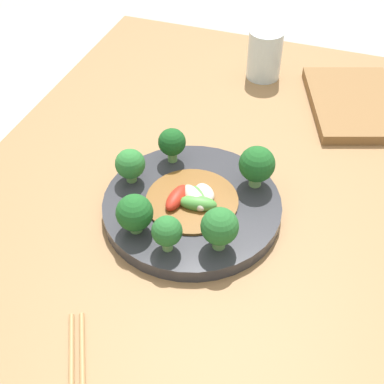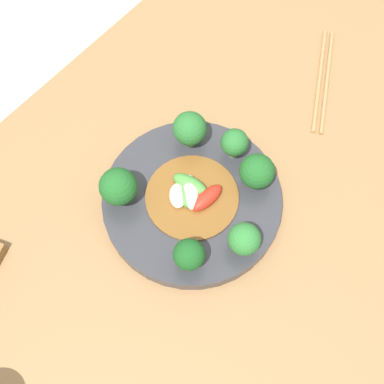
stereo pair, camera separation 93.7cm
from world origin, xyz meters
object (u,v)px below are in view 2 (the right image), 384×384
at_px(broccoli_east, 235,143).
at_px(chopsticks, 323,80).
at_px(broccoli_southwest, 189,255).
at_px(broccoli_south, 244,240).
at_px(broccoli_northwest, 118,187).
at_px(stirfry_center, 192,194).
at_px(broccoli_northeast, 190,129).
at_px(broccoli_southeast, 257,172).
at_px(plate, 192,201).

relative_size(broccoli_east, chopsticks, 0.28).
relative_size(broccoli_southwest, broccoli_south, 1.05).
bearing_deg(broccoli_southwest, broccoli_northwest, 84.96).
xyz_separation_m(stirfry_center, chopsticks, (0.33, -0.03, -0.03)).
xyz_separation_m(broccoli_east, chopsticks, (0.23, -0.03, -0.05)).
height_order(broccoli_south, stirfry_center, broccoli_south).
relative_size(broccoli_southwest, broccoli_northeast, 0.90).
bearing_deg(stirfry_center, broccoli_southwest, -142.57).
bearing_deg(broccoli_southwest, chopsticks, 5.01).
relative_size(broccoli_east, broccoli_southeast, 0.92).
height_order(plate, chopsticks, plate).
height_order(broccoli_east, broccoli_south, same).
distance_m(plate, broccoli_southeast, 0.11).
xyz_separation_m(plate, chopsticks, (0.33, -0.03, -0.01)).
xyz_separation_m(plate, broccoli_south, (-0.02, -0.11, 0.04)).
height_order(broccoli_east, broccoli_southwest, broccoli_southwest).
distance_m(broccoli_southwest, chopsticks, 0.42).
distance_m(broccoli_northeast, broccoli_southeast, 0.12).
relative_size(broccoli_southeast, stirfry_center, 0.44).
bearing_deg(broccoli_northwest, stirfry_center, -48.40).
distance_m(broccoli_northwest, broccoli_south, 0.20).
height_order(plate, broccoli_southeast, broccoli_southeast).
relative_size(broccoli_northeast, broccoli_south, 1.16).
relative_size(broccoli_northwest, broccoli_southeast, 1.13).
xyz_separation_m(broccoli_southwest, broccoli_northwest, (0.01, 0.15, 0.00)).
xyz_separation_m(broccoli_east, stirfry_center, (-0.10, 0.00, -0.03)).
bearing_deg(chopsticks, broccoli_south, -166.84).
relative_size(broccoli_south, stirfry_center, 0.41).
bearing_deg(broccoli_east, broccoli_southeast, -107.80).
bearing_deg(broccoli_southwest, broccoli_southeast, 2.03).
bearing_deg(broccoli_northeast, broccoli_south, -117.25).
xyz_separation_m(plate, broccoli_southeast, (0.08, -0.06, 0.05)).
distance_m(broccoli_southwest, stirfry_center, 0.11).
bearing_deg(broccoli_southeast, broccoli_northeast, 94.26).
xyz_separation_m(broccoli_southeast, stirfry_center, (-0.08, 0.06, -0.03)).
xyz_separation_m(broccoli_south, chopsticks, (0.35, 0.08, -0.05)).
xyz_separation_m(broccoli_south, broccoli_southeast, (0.10, 0.05, 0.00)).
bearing_deg(broccoli_south, plate, 81.66).
bearing_deg(broccoli_northwest, broccoli_south, -74.00).
relative_size(broccoli_east, broccoli_northeast, 0.85).
bearing_deg(broccoli_northwest, plate, -49.37).
bearing_deg(plate, stirfry_center, 38.76).
height_order(broccoli_southwest, broccoli_northwest, broccoli_northwest).
height_order(broccoli_northeast, chopsticks, broccoli_northeast).
bearing_deg(chopsticks, broccoli_southwest, -174.99).
bearing_deg(plate, broccoli_southeast, -34.85).
xyz_separation_m(plate, stirfry_center, (0.00, 0.00, 0.02)).
bearing_deg(broccoli_southeast, broccoli_east, 72.20).
bearing_deg(chopsticks, broccoli_northeast, 159.93).
height_order(stirfry_center, chopsticks, stirfry_center).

